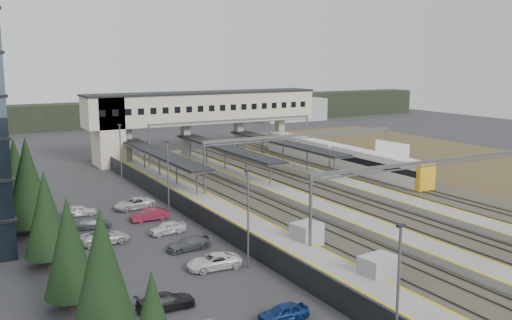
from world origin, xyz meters
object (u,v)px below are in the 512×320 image
footbridge (189,112)px  billboard (392,154)px  relay_cabin_far (306,235)px  train (338,156)px  relay_cabin_near (378,270)px

footbridge → billboard: footbridge is taller
relay_cabin_far → train: size_ratio=0.08×
relay_cabin_near → train: 45.76m
relay_cabin_near → billboard: billboard is taller
train → billboard: bearing=-78.3°
relay_cabin_far → billboard: 33.06m
billboard → train: bearing=101.7°
relay_cabin_far → footbridge: size_ratio=0.07×
relay_cabin_far → billboard: billboard is taller
relay_cabin_far → footbridge: footbridge is taller
relay_cabin_near → footbridge: (8.85, 57.74, 6.82)m
relay_cabin_near → billboard: bearing=46.5°
train → relay_cabin_near: bearing=-123.3°
footbridge → billboard: size_ratio=6.61×
relay_cabin_near → relay_cabin_far: 9.68m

